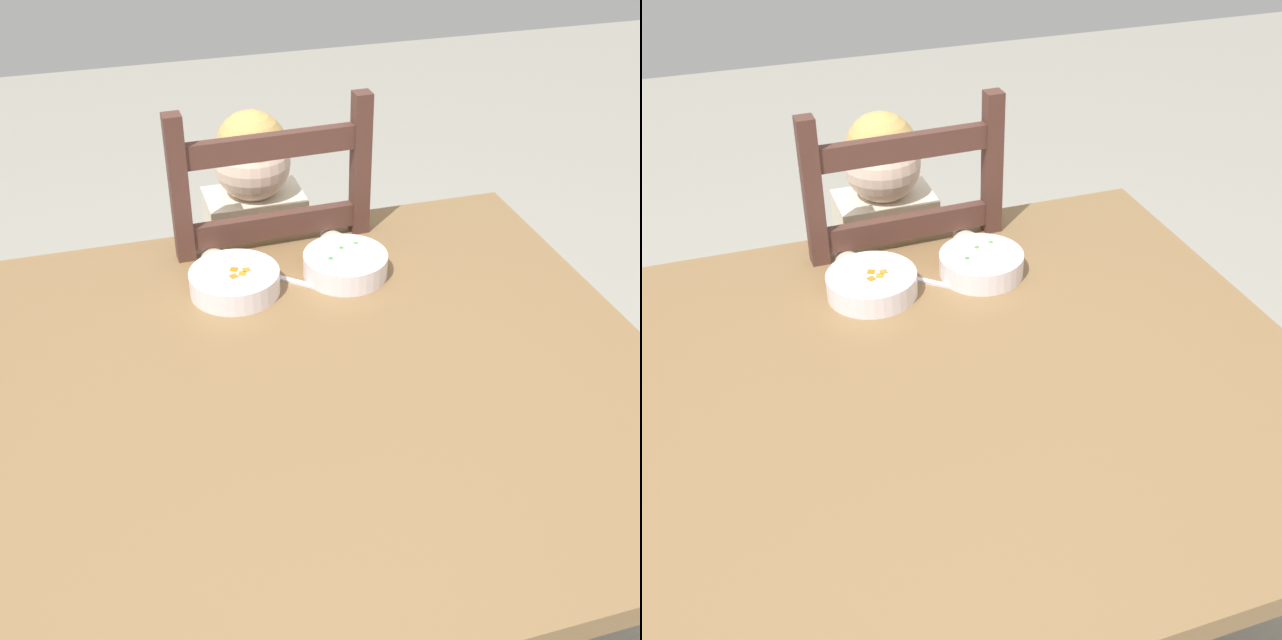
{
  "view_description": "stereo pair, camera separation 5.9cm",
  "coord_description": "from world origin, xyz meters",
  "views": [
    {
      "loc": [
        -0.33,
        -1.03,
        1.59
      ],
      "look_at": [
        0.0,
        0.09,
        0.77
      ],
      "focal_mm": 46.03,
      "sensor_mm": 36.0,
      "label": 1
    },
    {
      "loc": [
        -0.38,
        -1.01,
        1.59
      ],
      "look_at": [
        0.0,
        0.09,
        0.77
      ],
      "focal_mm": 46.03,
      "sensor_mm": 36.0,
      "label": 2
    }
  ],
  "objects": [
    {
      "name": "ground_plane",
      "position": [
        0.0,
        0.0,
        0.0
      ],
      "size": [
        8.0,
        8.0,
        0.0
      ],
      "primitive_type": "plane",
      "color": "gray"
    },
    {
      "name": "dining_table",
      "position": [
        0.0,
        0.0,
        0.62
      ],
      "size": [
        1.13,
        1.09,
        0.72
      ],
      "color": "olive",
      "rests_on": "ground"
    },
    {
      "name": "dining_chair",
      "position": [
        0.0,
        0.59,
        0.47
      ],
      "size": [
        0.43,
        0.43,
        1.03
      ],
      "color": "#4E2E26",
      "rests_on": "ground"
    },
    {
      "name": "child_figure",
      "position": [
        0.0,
        0.59,
        0.63
      ],
      "size": [
        0.32,
        0.31,
        0.95
      ],
      "color": "beige",
      "rests_on": "ground"
    },
    {
      "name": "bowl_of_peas",
      "position": [
        0.11,
        0.3,
        0.74
      ],
      "size": [
        0.17,
        0.17,
        0.05
      ],
      "color": "white",
      "rests_on": "dining_table"
    },
    {
      "name": "bowl_of_carrots",
      "position": [
        -0.11,
        0.3,
        0.74
      ],
      "size": [
        0.17,
        0.17,
        0.05
      ],
      "color": "white",
      "rests_on": "dining_table"
    },
    {
      "name": "spoon",
      "position": [
        -0.03,
        0.33,
        0.72
      ],
      "size": [
        0.12,
        0.11,
        0.01
      ],
      "color": "silver",
      "rests_on": "dining_table"
    }
  ]
}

